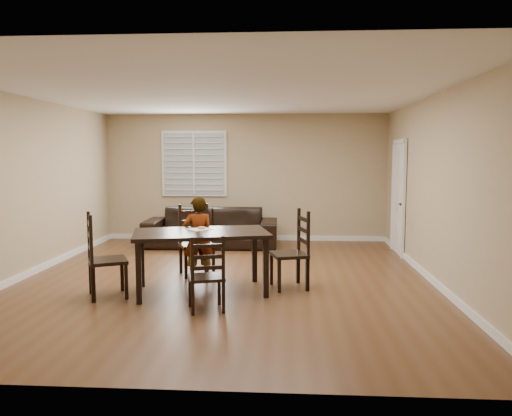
{
  "coord_description": "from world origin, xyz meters",
  "views": [
    {
      "loc": [
        0.92,
        -7.17,
        1.82
      ],
      "look_at": [
        0.42,
        0.61,
        1.0
      ],
      "focal_mm": 35.0,
      "sensor_mm": 36.0,
      "label": 1
    }
  ],
  "objects_px": {
    "chair_left": "(97,259)",
    "chair_right": "(298,252)",
    "chair_far": "(207,278)",
    "sofa": "(211,227)",
    "dining_table": "(201,238)",
    "chair_near": "(195,242)",
    "child": "(198,239)",
    "donut": "(202,228)"
  },
  "relations": [
    {
      "from": "child",
      "to": "chair_far",
      "type": "bearing_deg",
      "value": 84.67
    },
    {
      "from": "chair_right",
      "to": "sofa",
      "type": "height_order",
      "value": "chair_right"
    },
    {
      "from": "dining_table",
      "to": "chair_near",
      "type": "distance_m",
      "value": 1.14
    },
    {
      "from": "dining_table",
      "to": "donut",
      "type": "xyz_separation_m",
      "value": [
        -0.03,
        0.2,
        0.11
      ]
    },
    {
      "from": "chair_far",
      "to": "donut",
      "type": "xyz_separation_m",
      "value": [
        -0.25,
        1.08,
        0.43
      ]
    },
    {
      "from": "chair_near",
      "to": "chair_left",
      "type": "xyz_separation_m",
      "value": [
        -1.0,
        -1.42,
        0.01
      ]
    },
    {
      "from": "chair_far",
      "to": "chair_left",
      "type": "distance_m",
      "value": 1.6
    },
    {
      "from": "chair_left",
      "to": "chair_right",
      "type": "distance_m",
      "value": 2.67
    },
    {
      "from": "chair_left",
      "to": "donut",
      "type": "relative_size",
      "value": 11.03
    },
    {
      "from": "chair_far",
      "to": "child",
      "type": "relative_size",
      "value": 0.74
    },
    {
      "from": "dining_table",
      "to": "sofa",
      "type": "distance_m",
      "value": 3.4
    },
    {
      "from": "chair_near",
      "to": "child",
      "type": "distance_m",
      "value": 0.5
    },
    {
      "from": "chair_far",
      "to": "chair_left",
      "type": "height_order",
      "value": "chair_left"
    },
    {
      "from": "dining_table",
      "to": "chair_far",
      "type": "bearing_deg",
      "value": -89.67
    },
    {
      "from": "child",
      "to": "chair_left",
      "type": "bearing_deg",
      "value": 20.85
    },
    {
      "from": "chair_right",
      "to": "donut",
      "type": "relative_size",
      "value": 10.87
    },
    {
      "from": "chair_near",
      "to": "donut",
      "type": "bearing_deg",
      "value": -96.48
    },
    {
      "from": "sofa",
      "to": "chair_left",
      "type": "bearing_deg",
      "value": -104.27
    },
    {
      "from": "chair_left",
      "to": "chair_right",
      "type": "height_order",
      "value": "chair_left"
    },
    {
      "from": "chair_far",
      "to": "sofa",
      "type": "relative_size",
      "value": 0.34
    },
    {
      "from": "chair_left",
      "to": "sofa",
      "type": "bearing_deg",
      "value": -39.31
    },
    {
      "from": "chair_near",
      "to": "chair_right",
      "type": "distance_m",
      "value": 1.75
    },
    {
      "from": "dining_table",
      "to": "chair_near",
      "type": "height_order",
      "value": "chair_near"
    },
    {
      "from": "chair_far",
      "to": "chair_left",
      "type": "xyz_separation_m",
      "value": [
        -1.51,
        0.53,
        0.09
      ]
    },
    {
      "from": "chair_left",
      "to": "donut",
      "type": "distance_m",
      "value": 1.42
    },
    {
      "from": "chair_near",
      "to": "chair_far",
      "type": "relative_size",
      "value": 1.19
    },
    {
      "from": "dining_table",
      "to": "chair_left",
      "type": "xyz_separation_m",
      "value": [
        -1.29,
        -0.35,
        -0.24
      ]
    },
    {
      "from": "dining_table",
      "to": "chair_right",
      "type": "relative_size",
      "value": 1.79
    },
    {
      "from": "chair_far",
      "to": "chair_right",
      "type": "distance_m",
      "value": 1.61
    },
    {
      "from": "chair_far",
      "to": "donut",
      "type": "bearing_deg",
      "value": -93.58
    },
    {
      "from": "chair_far",
      "to": "sofa",
      "type": "distance_m",
      "value": 4.28
    },
    {
      "from": "chair_far",
      "to": "child",
      "type": "xyz_separation_m",
      "value": [
        -0.38,
        1.49,
        0.2
      ]
    },
    {
      "from": "chair_near",
      "to": "child",
      "type": "relative_size",
      "value": 0.88
    },
    {
      "from": "dining_table",
      "to": "chair_left",
      "type": "height_order",
      "value": "chair_left"
    },
    {
      "from": "chair_left",
      "to": "donut",
      "type": "xyz_separation_m",
      "value": [
        1.26,
        0.54,
        0.35
      ]
    },
    {
      "from": "chair_near",
      "to": "chair_left",
      "type": "relative_size",
      "value": 0.98
    },
    {
      "from": "child",
      "to": "donut",
      "type": "relative_size",
      "value": 12.36
    },
    {
      "from": "chair_right",
      "to": "chair_near",
      "type": "bearing_deg",
      "value": -131.47
    },
    {
      "from": "chair_far",
      "to": "chair_right",
      "type": "bearing_deg",
      "value": -148.22
    },
    {
      "from": "chair_near",
      "to": "chair_right",
      "type": "relative_size",
      "value": 0.99
    },
    {
      "from": "dining_table",
      "to": "donut",
      "type": "relative_size",
      "value": 19.46
    },
    {
      "from": "child",
      "to": "sofa",
      "type": "distance_m",
      "value": 2.76
    }
  ]
}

